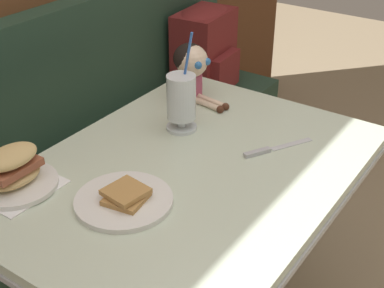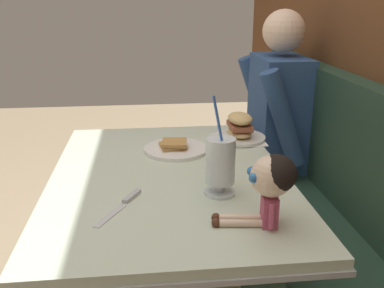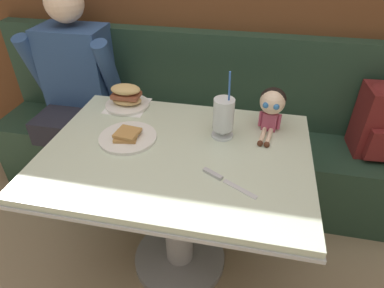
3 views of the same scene
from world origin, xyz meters
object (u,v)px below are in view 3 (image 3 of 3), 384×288
object	(u,v)px
sandwich_plate	(127,98)
toast_plate	(128,137)
butter_knife	(220,178)
milkshake_glass	(223,116)
seated_doll	(272,104)
diner_patron	(76,78)

from	to	relation	value
sandwich_plate	toast_plate	bearing A→B (deg)	-68.93
butter_knife	toast_plate	bearing A→B (deg)	157.44
milkshake_glass	seated_doll	world-z (taller)	milkshake_glass
toast_plate	diner_patron	xyz separation A→B (m)	(-0.53, 0.54, -0.01)
milkshake_glass	toast_plate	bearing A→B (deg)	-164.83
toast_plate	milkshake_glass	size ratio (longest dim) A/B	0.79
milkshake_glass	seated_doll	xyz separation A→B (m)	(0.20, 0.10, 0.03)
toast_plate	milkshake_glass	world-z (taller)	milkshake_glass
sandwich_plate	seated_doll	xyz separation A→B (m)	(0.71, -0.07, 0.08)
milkshake_glass	diner_patron	world-z (taller)	diner_patron
sandwich_plate	diner_patron	xyz separation A→B (m)	(-0.42, 0.26, -0.04)
sandwich_plate	butter_knife	distance (m)	0.71
toast_plate	seated_doll	size ratio (longest dim) A/B	1.11
seated_doll	diner_patron	size ratio (longest dim) A/B	0.28
milkshake_glass	butter_knife	bearing A→B (deg)	-84.23
toast_plate	seated_doll	xyz separation A→B (m)	(0.60, 0.21, 0.12)
butter_knife	seated_doll	distance (m)	0.44
sandwich_plate	diner_patron	world-z (taller)	diner_patron
seated_doll	milkshake_glass	bearing A→B (deg)	-153.69
butter_knife	diner_patron	bearing A→B (deg)	143.11
seated_doll	diner_patron	xyz separation A→B (m)	(-1.13, 0.34, -0.13)
toast_plate	milkshake_glass	bearing A→B (deg)	15.17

